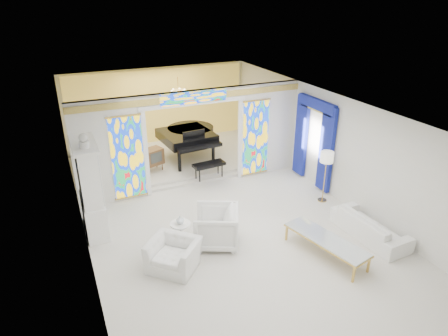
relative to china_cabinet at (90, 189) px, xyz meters
name	(u,v)px	position (x,y,z in m)	size (l,w,h in m)	color
floor	(221,214)	(3.22, -0.60, -1.17)	(12.00, 12.00, 0.00)	beige
ceiling	(220,108)	(3.22, -0.60, 1.83)	(7.00, 12.00, 0.02)	white
wall_back	(158,107)	(3.22, 5.40, 0.33)	(7.00, 0.02, 3.00)	silver
wall_front	(400,330)	(3.22, -6.60, 0.33)	(7.00, 0.02, 3.00)	silver
wall_left	(79,190)	(-0.28, -0.60, 0.33)	(0.02, 12.00, 3.00)	silver
wall_right	(331,145)	(6.72, -0.60, 0.33)	(0.02, 12.00, 3.00)	silver
partition_wall	(194,135)	(3.22, 1.40, 0.48)	(7.00, 0.22, 3.00)	silver
stained_glass_left	(128,158)	(1.19, 1.29, 0.13)	(0.90, 0.04, 2.40)	gold
stained_glass_right	(255,138)	(5.25, 1.29, 0.13)	(0.90, 0.04, 2.40)	gold
stained_glass_transom	(194,97)	(3.22, 1.29, 1.65)	(2.00, 0.04, 0.34)	gold
alcove_platform	(175,158)	(3.22, 3.50, -1.08)	(6.80, 3.80, 0.18)	beige
gold_curtain_back	(159,108)	(3.22, 5.28, 0.33)	(6.70, 0.10, 2.90)	#F2D754
chandelier	(178,90)	(3.42, 3.40, 1.38)	(0.48, 0.48, 0.30)	gold
blue_drapes	(314,135)	(6.62, 0.10, 0.41)	(0.14, 1.85, 2.65)	navy
china_cabinet	(90,189)	(0.00, 0.00, 0.00)	(0.56, 1.46, 2.72)	white
armchair_left	(173,255)	(1.37, -2.26, -0.83)	(1.04, 0.91, 0.68)	white
armchair_right	(216,227)	(2.58, -1.80, -0.70)	(1.01, 1.04, 0.94)	silver
sofa	(370,226)	(6.17, -3.06, -0.87)	(2.04, 0.80, 0.60)	white
side_table	(181,231)	(1.78, -1.52, -0.77)	(0.50, 0.50, 0.61)	white
vase	(180,220)	(1.78, -1.52, -0.46)	(0.19, 0.19, 0.20)	white
coffee_table	(326,240)	(4.68, -3.25, -0.75)	(1.11, 2.17, 0.46)	silver
floor_lamp	(327,160)	(6.24, -1.07, 0.13)	(0.41, 0.41, 1.52)	gold
grand_piano	(189,135)	(3.66, 3.15, -0.15)	(2.07, 3.22, 1.24)	black
tv_console	(152,157)	(2.19, 2.59, -0.50)	(0.77, 0.64, 0.76)	brown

